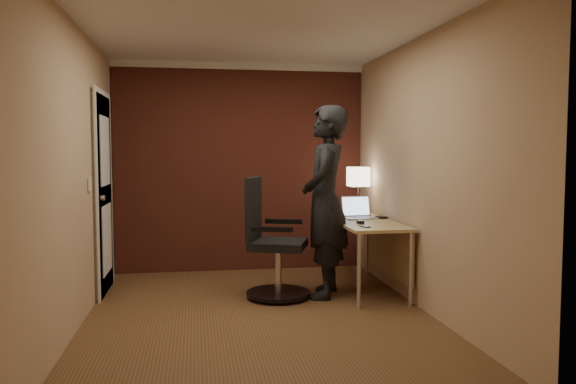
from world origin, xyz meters
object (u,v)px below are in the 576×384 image
(person, at_px, (325,202))
(office_chair, at_px, (271,246))
(desk_lamp, at_px, (358,177))
(phone, at_px, (365,226))
(wallet, at_px, (382,217))
(laptop, at_px, (358,212))
(desk, at_px, (370,232))
(mouse, at_px, (360,222))

(person, bearing_deg, office_chair, -73.11)
(desk_lamp, height_order, phone, desk_lamp)
(wallet, xyz_separation_m, person, (-0.69, -0.31, 0.21))
(desk_lamp, height_order, laptop, desk_lamp)
(desk, distance_m, phone, 0.57)
(desk, height_order, laptop, laptop)
(desk_lamp, xyz_separation_m, phone, (-0.27, -1.15, -0.41))
(desk_lamp, relative_size, phone, 4.65)
(desk_lamp, distance_m, person, 1.04)
(mouse, distance_m, office_chair, 0.92)
(mouse, relative_size, wallet, 0.91)
(mouse, bearing_deg, desk, 59.06)
(desk, distance_m, wallet, 0.25)
(desk, xyz_separation_m, laptop, (-0.07, 0.20, 0.19))
(mouse, height_order, phone, mouse)
(desk_lamp, relative_size, office_chair, 0.46)
(desk_lamp, relative_size, wallet, 4.86)
(person, bearing_deg, laptop, 150.54)
(laptop, bearing_deg, person, -138.98)
(desk_lamp, relative_size, person, 0.28)
(wallet, height_order, office_chair, office_chair)
(wallet, bearing_deg, desk_lamp, 101.87)
(desk, relative_size, person, 0.79)
(desk_lamp, bearing_deg, office_chair, -144.29)
(desk, relative_size, laptop, 4.19)
(desk_lamp, height_order, wallet, desk_lamp)
(laptop, distance_m, wallet, 0.26)
(laptop, bearing_deg, mouse, -103.36)
(desk_lamp, distance_m, laptop, 0.58)
(laptop, xyz_separation_m, office_chair, (-1.00, -0.37, -0.28))
(wallet, bearing_deg, person, -155.64)
(office_chair, bearing_deg, laptop, 20.46)
(office_chair, bearing_deg, mouse, -5.12)
(desk, distance_m, mouse, 0.34)
(person, bearing_deg, wallet, 133.88)
(phone, distance_m, office_chair, 0.95)
(laptop, distance_m, person, 0.62)
(phone, relative_size, wallet, 1.05)
(mouse, bearing_deg, office_chair, 179.67)
(wallet, height_order, person, person)
(person, bearing_deg, mouse, 100.59)
(phone, bearing_deg, desk_lamp, 64.41)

